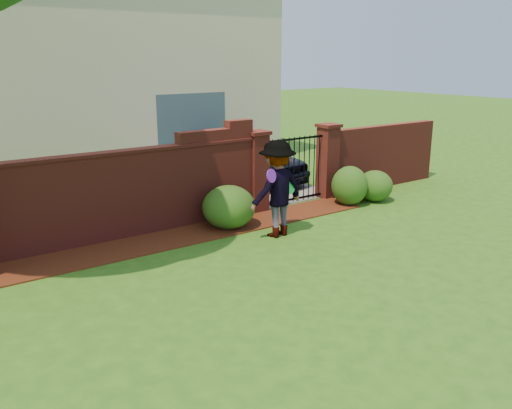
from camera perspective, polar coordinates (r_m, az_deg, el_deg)
ground at (r=8.19m, az=2.77°, el=-9.86°), size 80.00×80.00×0.01m
mulch_bed at (r=10.43m, az=-12.89°, el=-4.41°), size 11.10×1.08×0.03m
brick_wall at (r=10.45m, az=-19.97°, el=0.30°), size 8.70×0.31×2.16m
brick_wall_return at (r=15.12m, az=13.20°, el=5.02°), size 4.00×0.25×1.70m
pillar_left at (r=12.31m, az=0.10°, el=3.59°), size 0.50×0.50×1.88m
pillar_right at (r=13.68m, az=7.64°, el=4.67°), size 0.50×0.50×1.88m
iron_gate at (r=12.99m, az=4.05°, el=3.72°), size 1.78×0.03×1.60m
driveway at (r=16.38m, az=-4.94°, el=3.15°), size 3.20×8.00×0.01m
house at (r=18.65m, az=-18.54°, el=13.72°), size 12.40×6.40×6.30m
car at (r=15.36m, az=-0.31°, el=5.00°), size 1.96×4.18×1.38m
shrub_left at (r=11.20m, az=-2.92°, el=-0.28°), size 1.12×1.12×0.91m
shrub_middle at (r=13.13m, az=9.94°, el=1.99°), size 0.87×0.87×0.96m
shrub_right at (r=13.63m, az=12.56°, el=1.95°), size 0.87×0.87×0.78m
man at (r=10.56m, az=2.39°, el=1.64°), size 1.31×0.83×1.94m
frisbee_purple at (r=10.13m, az=1.65°, el=3.08°), size 0.28×0.15×0.27m
frisbee_green at (r=10.71m, az=3.68°, el=1.88°), size 0.29×0.13×0.28m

